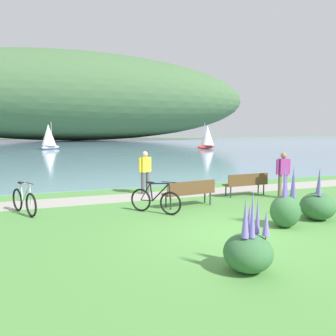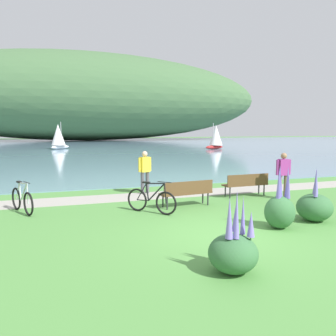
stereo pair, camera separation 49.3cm
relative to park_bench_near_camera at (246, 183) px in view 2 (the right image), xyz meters
name	(u,v)px [view 2 (the right image)]	position (x,y,z in m)	size (l,w,h in m)	color
ground_plane	(224,234)	(-3.05, -4.02, -0.52)	(200.00, 200.00, 0.00)	#518E42
bay_water	(80,146)	(-3.05, 43.31, -0.50)	(180.00, 80.00, 0.04)	#6B8EA8
distant_hillside	(87,97)	(0.60, 69.21, 9.31)	(84.08, 28.00, 19.58)	#42663D
shoreline_path	(160,195)	(-3.05, 1.28, -0.52)	(60.00, 1.50, 0.01)	#A39E93
park_bench_near_camera	(246,183)	(0.00, 0.00, 0.00)	(1.82, 0.56, 0.88)	brown
park_bench_further_along	(187,191)	(-2.81, -0.93, 0.00)	(1.84, 0.69, 0.88)	brown
bicycle_leaning_near_bench	(151,200)	(-4.17, -1.38, -0.12)	(1.23, 1.36, 1.01)	black
bicycle_beside_path	(22,200)	(-7.95, -0.06, -0.12)	(0.76, 1.65, 1.01)	black
person_at_shoreline	(145,169)	(-3.54, 1.79, 0.46)	(0.58, 0.34, 1.71)	#4C4C51
person_on_the_grass	(283,173)	(1.06, -0.80, 0.46)	(0.61, 0.24, 1.71)	#72604C
echium_bush_closest_to_camera	(280,209)	(-1.44, -4.02, -0.01)	(0.78, 0.78, 1.68)	#386B3D
echium_bush_beside_closest	(233,251)	(-3.98, -6.11, -0.12)	(0.90, 0.90, 1.54)	#386B3D
echium_bush_mid_cluster	(315,206)	(-0.07, -3.73, -0.10)	(0.99, 0.99, 1.49)	#386B3D
sailboat_nearest_to_shore	(58,136)	(-6.28, 34.90, 1.16)	(2.80, 2.77, 3.48)	white
sailboat_toward_hillside	(216,137)	(13.01, 28.84, 1.09)	(2.95, 2.09, 3.34)	#B22323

